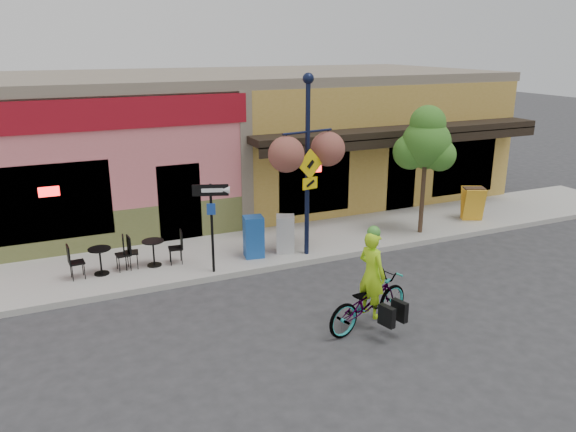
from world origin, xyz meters
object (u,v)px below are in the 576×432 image
object	(u,v)px
building	(234,137)
cyclist_rider	(371,286)
lamp_post	(307,167)
newspaper_box_blue	(254,237)
street_tree	(424,170)
newspaper_box_grey	(285,234)
bicycle	(368,301)
one_way_sign	(212,229)

from	to	relation	value
building	cyclist_rider	bearing A→B (deg)	-93.94
lamp_post	newspaper_box_blue	bearing A→B (deg)	154.61
street_tree	newspaper_box_grey	bearing A→B (deg)	178.16
newspaper_box_blue	street_tree	bearing A→B (deg)	7.37
lamp_post	street_tree	xyz separation A→B (m)	(3.81, 0.21, -0.46)
cyclist_rider	lamp_post	size ratio (longest dim) A/B	0.38
cyclist_rider	building	bearing A→B (deg)	-18.28
newspaper_box_blue	street_tree	world-z (taller)	street_tree
newspaper_box_grey	street_tree	distance (m)	4.48
bicycle	cyclist_rider	bearing A→B (deg)	-104.34
building	bicycle	distance (m)	10.57
newspaper_box_grey	cyclist_rider	bearing A→B (deg)	-66.47
cyclist_rider	newspaper_box_grey	xyz separation A→B (m)	(-0.01, 4.18, -0.23)
bicycle	lamp_post	distance (m)	4.32
building	street_tree	bearing A→B (deg)	-60.88
building	bicycle	world-z (taller)	building
building	cyclist_rider	xyz separation A→B (m)	(-0.72, -10.40, -1.36)
newspaper_box_blue	building	bearing A→B (deg)	84.46
building	cyclist_rider	distance (m)	10.52
bicycle	lamp_post	size ratio (longest dim) A/B	0.45
lamp_post	one_way_sign	world-z (taller)	lamp_post
building	newspaper_box_blue	bearing A→B (deg)	-104.58
cyclist_rider	lamp_post	world-z (taller)	lamp_post
building	newspaper_box_blue	distance (m)	6.60
building	newspaper_box_grey	size ratio (longest dim) A/B	18.19
building	newspaper_box_blue	xyz separation A→B (m)	(-1.61, -6.21, -1.56)
bicycle	street_tree	xyz separation A→B (m)	(4.31, 4.04, 1.47)
building	one_way_sign	size ratio (longest dim) A/B	8.29
bicycle	street_tree	size ratio (longest dim) A/B	0.56
cyclist_rider	newspaper_box_blue	xyz separation A→B (m)	(-0.90, 4.19, -0.19)
cyclist_rider	street_tree	xyz separation A→B (m)	(4.26, 4.04, 1.13)
cyclist_rider	one_way_sign	bearing A→B (deg)	16.14
lamp_post	newspaper_box_grey	size ratio (longest dim) A/B	4.65
one_way_sign	street_tree	distance (m)	6.47
newspaper_box_grey	lamp_post	bearing A→B (deg)	-13.99
building	newspaper_box_grey	bearing A→B (deg)	-96.66
lamp_post	one_way_sign	distance (m)	2.88
newspaper_box_grey	street_tree	xyz separation A→B (m)	(4.27, -0.14, 1.37)
lamp_post	newspaper_box_blue	size ratio (longest dim) A/B	4.29
bicycle	cyclist_rider	distance (m)	0.34
cyclist_rider	street_tree	bearing A→B (deg)	-60.82
bicycle	newspaper_box_grey	distance (m)	4.18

